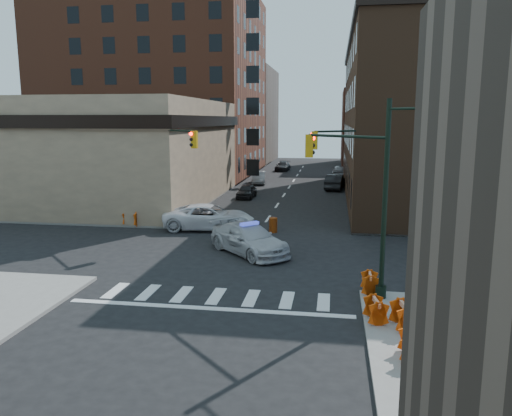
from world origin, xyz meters
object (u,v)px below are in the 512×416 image
(police_car, at_px, (249,239))
(parked_car_wfar, at_px, (259,178))
(barrel_bank, at_px, (217,218))
(barricade_nw_a, at_px, (132,219))
(pedestrian_a, at_px, (119,212))
(pedestrian_b, at_px, (120,208))
(parked_car_wnear, at_px, (247,191))
(barrel_road, at_px, (273,225))
(pickup, at_px, (209,217))
(parked_car_enear, at_px, (335,182))
(barricade_se_a, at_px, (370,283))

(police_car, distance_m, parked_car_wfar, 30.50)
(barrel_bank, distance_m, barricade_nw_a, 5.87)
(pedestrian_a, distance_m, pedestrian_b, 1.16)
(parked_car_wnear, relative_size, barrel_road, 3.86)
(pickup, relative_size, parked_car_wfar, 1.44)
(parked_car_enear, relative_size, pedestrian_a, 3.04)
(police_car, xyz_separation_m, barricade_nw_a, (-9.17, 5.52, -0.22))
(parked_car_wfar, bearing_deg, pedestrian_b, -113.28)
(barricade_se_a, bearing_deg, barrel_bank, 37.59)
(police_car, relative_size, pedestrian_a, 3.53)
(barricade_se_a, bearing_deg, parked_car_enear, 2.79)
(barrel_bank, bearing_deg, pedestrian_a, -172.67)
(barrel_road, height_order, barricade_se_a, barrel_road)
(pedestrian_b, relative_size, barrel_road, 1.80)
(barricade_se_a, bearing_deg, police_car, 46.69)
(parked_car_wfar, relative_size, barricade_se_a, 3.87)
(police_car, relative_size, parked_car_wnear, 1.49)
(pedestrian_b, bearing_deg, parked_car_wfar, 88.44)
(parked_car_enear, bearing_deg, pedestrian_b, 59.15)
(barrel_road, bearing_deg, pedestrian_b, 172.62)
(barrel_road, bearing_deg, barricade_se_a, -64.13)
(pickup, bearing_deg, pedestrian_a, 83.40)
(parked_car_wnear, distance_m, pedestrian_a, 15.29)
(pickup, relative_size, pedestrian_a, 3.84)
(pickup, distance_m, parked_car_wnear, 13.95)
(parked_car_enear, height_order, pedestrian_a, pedestrian_a)
(police_car, distance_m, barrel_road, 5.49)
(pedestrian_b, height_order, barricade_nw_a, pedestrian_b)
(parked_car_enear, xyz_separation_m, pedestrian_a, (-14.97, -20.84, 0.15))
(parked_car_wfar, height_order, barricade_nw_a, parked_car_wfar)
(pickup, bearing_deg, parked_car_wfar, -4.11)
(police_car, distance_m, barricade_se_a, 8.53)
(pickup, height_order, parked_car_wnear, pickup)
(pickup, xyz_separation_m, pedestrian_b, (-6.97, 1.28, 0.18))
(parked_car_wnear, bearing_deg, pedestrian_b, -117.79)
(police_car, relative_size, barricade_se_a, 5.12)
(pedestrian_b, relative_size, barricade_se_a, 1.60)
(pedestrian_b, bearing_deg, barricade_se_a, -22.87)
(parked_car_wnear, height_order, parked_car_enear, parked_car_enear)
(pedestrian_b, bearing_deg, pedestrian_a, -54.85)
(barrel_bank, distance_m, barricade_se_a, 15.82)
(pickup, distance_m, barrel_bank, 1.14)
(parked_car_wfar, relative_size, barrel_bank, 3.73)
(pedestrian_b, height_order, barrel_bank, pedestrian_b)
(pedestrian_b, xyz_separation_m, barrel_road, (11.34, -1.47, -0.54))
(parked_car_wfar, bearing_deg, barrel_bank, -95.96)
(pedestrian_a, relative_size, barrel_bank, 1.40)
(barrel_road, bearing_deg, barricade_nw_a, 179.48)
(pickup, relative_size, parked_car_enear, 1.26)
(pedestrian_b, xyz_separation_m, barricade_se_a, (16.82, -12.78, -0.47))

